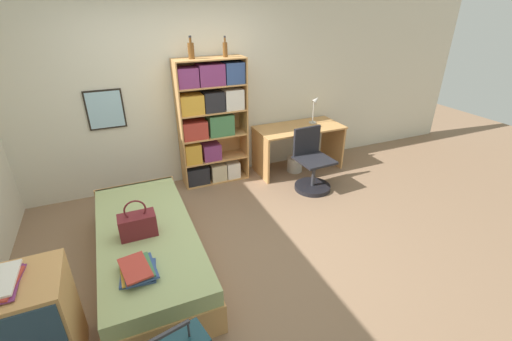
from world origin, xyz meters
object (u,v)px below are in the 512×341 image
(desk, at_px, (298,139))
(waste_bin, at_px, (295,164))
(bed, at_px, (149,248))
(bookcase, at_px, (210,122))
(bottle_green, at_px, (191,50))
(desk_lamp, at_px, (315,105))
(desk_chair, at_px, (312,171))
(handbag, at_px, (138,224))
(bottle_brown, at_px, (225,49))
(dresser, at_px, (24,331))
(book_stack_on_bed, at_px, (138,270))

(desk, xyz_separation_m, waste_bin, (-0.08, -0.06, -0.39))
(bed, xyz_separation_m, desk, (2.47, 1.39, 0.28))
(bookcase, relative_size, bottle_green, 6.43)
(desk_lamp, distance_m, desk_chair, 1.10)
(bottle_green, relative_size, desk, 0.21)
(handbag, xyz_separation_m, bottle_brown, (1.44, 1.58, 1.29))
(bed, distance_m, desk, 2.85)
(desk, bearing_deg, bottle_green, 174.69)
(dresser, height_order, desk, dresser)
(book_stack_on_bed, relative_size, desk, 0.27)
(dresser, distance_m, bookcase, 3.14)
(dresser, distance_m, desk, 4.02)
(desk, relative_size, desk_lamp, 3.07)
(bed, bearing_deg, bottle_brown, 47.68)
(handbag, xyz_separation_m, desk_lamp, (2.83, 1.53, 0.42))
(desk_lamp, bearing_deg, dresser, -148.31)
(bottle_brown, distance_m, desk_chair, 2.00)
(bookcase, bearing_deg, bottle_brown, -6.34)
(book_stack_on_bed, bearing_deg, bottle_brown, 54.56)
(desk, bearing_deg, waste_bin, -141.84)
(bookcase, bearing_deg, handbag, -126.51)
(dresser, distance_m, bottle_green, 3.31)
(bookcase, relative_size, desk_lamp, 4.07)
(bottle_green, distance_m, desk_chair, 2.26)
(book_stack_on_bed, xyz_separation_m, desk_chair, (2.46, 1.36, -0.23))
(bed, relative_size, handbag, 5.52)
(waste_bin, bearing_deg, handbag, -150.32)
(bed, relative_size, bottle_brown, 7.99)
(handbag, distance_m, desk, 2.92)
(bookcase, bearing_deg, book_stack_on_bed, -120.42)
(bottle_green, distance_m, waste_bin, 2.28)
(bottle_brown, bearing_deg, desk_lamp, -2.02)
(bookcase, bearing_deg, dresser, -130.88)
(bottle_brown, xyz_separation_m, desk_lamp, (1.40, -0.05, -0.87))
(handbag, bearing_deg, desk_chair, 19.09)
(bottle_brown, xyz_separation_m, desk, (1.09, -0.12, -1.36))
(dresser, height_order, waste_bin, dresser)
(book_stack_on_bed, distance_m, waste_bin, 3.19)
(bottle_brown, bearing_deg, book_stack_on_bed, -125.44)
(bottle_green, bearing_deg, desk_chair, -28.92)
(bed, bearing_deg, book_stack_on_bed, -102.09)
(dresser, xyz_separation_m, desk_lamp, (3.67, 2.27, 0.58))
(desk_lamp, bearing_deg, book_stack_on_bed, -144.57)
(bookcase, distance_m, bottle_green, 0.97)
(bed, bearing_deg, desk_chair, 18.03)
(dresser, relative_size, bookcase, 0.47)
(bottle_brown, distance_m, desk, 1.75)
(bottle_green, bearing_deg, bookcase, 1.52)
(book_stack_on_bed, xyz_separation_m, waste_bin, (2.52, 1.93, -0.38))
(dresser, xyz_separation_m, bottle_brown, (2.28, 2.32, 1.45))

